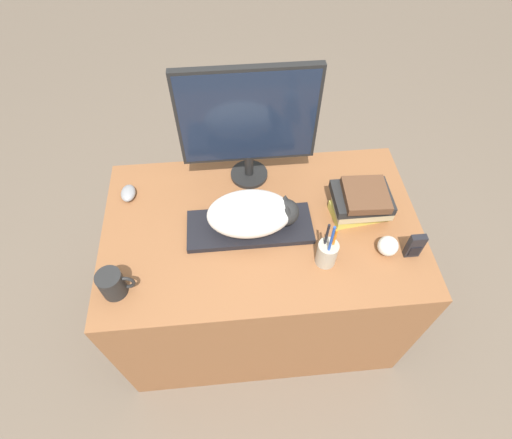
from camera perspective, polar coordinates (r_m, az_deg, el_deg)
ground_plane at (r=2.08m, az=1.69°, el=-21.91°), size 12.00×12.00×0.00m
desk at (r=1.87m, az=0.69°, el=-7.63°), size 1.23×0.76×0.75m
keyboard at (r=1.53m, az=-0.89°, el=-1.08°), size 0.48×0.18×0.02m
cat at (r=1.46m, az=-0.34°, el=0.89°), size 0.34×0.20×0.14m
monitor at (r=1.51m, az=-1.13°, el=13.91°), size 0.52×0.16×0.51m
computer_mouse at (r=1.71m, az=-17.79°, el=3.61°), size 0.06×0.09×0.04m
coffee_mug at (r=1.44m, az=-19.78°, el=-8.64°), size 0.12×0.09×0.10m
pen_cup at (r=1.43m, az=10.10°, el=-4.68°), size 0.07×0.07×0.23m
baseball at (r=1.53m, az=18.32°, el=-3.60°), size 0.07×0.07×0.07m
phone at (r=1.54m, az=21.74°, el=-3.55°), size 0.06×0.03×0.11m
book_stack at (r=1.57m, az=14.90°, el=2.38°), size 0.23×0.19×0.14m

